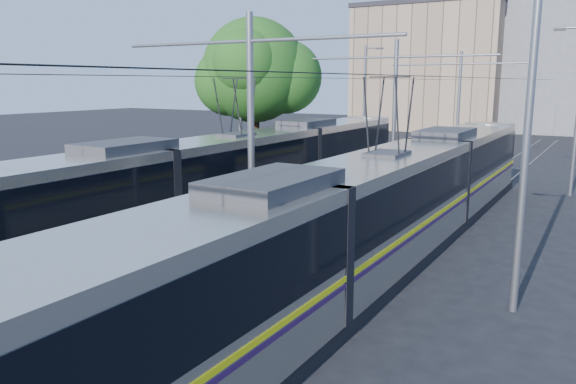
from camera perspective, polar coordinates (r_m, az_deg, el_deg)
The scene contains 12 objects.
ground at distance 12.09m, azimuth -26.46°, elevation -16.47°, with size 160.00×160.00×0.00m, color black.
platform at distance 24.95m, azimuth 8.08°, elevation -1.05°, with size 4.00×50.00×0.30m, color gray.
tactile_strip_left at distance 25.49m, azimuth 5.08°, elevation -0.37°, with size 0.70×50.00×0.01m, color gray.
tactile_strip_right at distance 24.41m, azimuth 11.23°, elevation -1.05°, with size 0.70×50.00×0.01m, color gray.
rails at distance 24.98m, azimuth 8.07°, elevation -1.35°, with size 8.71×70.00×0.03m.
tram_left at distance 22.27m, azimuth -5.23°, elevation 1.63°, with size 2.43×28.66×5.50m.
tram_right at distance 16.58m, azimuth 9.84°, elevation -1.26°, with size 2.43×30.61×5.50m.
catenary at distance 21.81m, azimuth 5.47°, elevation 8.86°, with size 9.20×70.00×7.00m.
street_lamps at distance 28.16m, azimuth 11.48°, elevation 8.50°, with size 15.18×38.22×8.00m.
shelter at distance 21.24m, azimuth 5.32°, elevation 0.41°, with size 0.93×1.13×2.16m.
tree at distance 29.84m, azimuth -2.63°, elevation 12.04°, with size 5.95×5.50×8.65m.
building_left at distance 68.36m, azimuth 14.59°, elevation 12.14°, with size 16.32×12.24×13.96m.
Camera 1 is at (9.30, -5.56, 5.37)m, focal length 35.00 mm.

